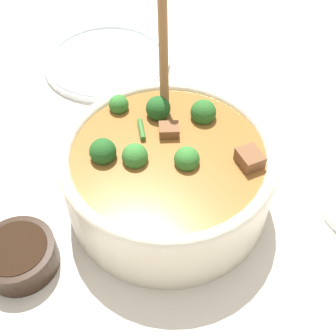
# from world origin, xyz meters

# --- Properties ---
(ground_plane) EXTENTS (4.00, 4.00, 0.00)m
(ground_plane) POSITION_xyz_m (0.00, 0.00, 0.00)
(ground_plane) COLOR silver
(stew_bowl) EXTENTS (0.27, 0.28, 0.32)m
(stew_bowl) POSITION_xyz_m (-0.00, -0.00, 0.06)
(stew_bowl) COLOR beige
(stew_bowl) RESTS_ON ground_plane
(condiment_bowl) EXTENTS (0.09, 0.09, 0.04)m
(condiment_bowl) POSITION_xyz_m (0.21, 0.03, 0.02)
(condiment_bowl) COLOR black
(condiment_bowl) RESTS_ON ground_plane
(empty_plate) EXTENTS (0.24, 0.24, 0.02)m
(empty_plate) POSITION_xyz_m (-0.00, -0.34, 0.01)
(empty_plate) COLOR white
(empty_plate) RESTS_ON ground_plane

